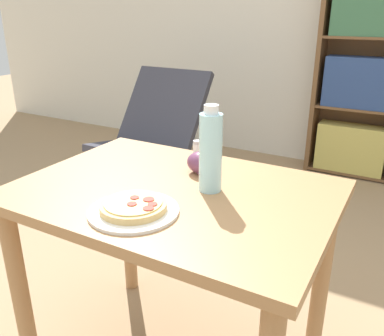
# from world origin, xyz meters

# --- Properties ---
(wall_back) EXTENTS (8.00, 0.05, 2.60)m
(wall_back) POSITION_xyz_m (0.00, 2.62, 1.30)
(wall_back) COLOR silver
(wall_back) RESTS_ON ground_plane
(dining_table) EXTENTS (1.01, 0.72, 0.75)m
(dining_table) POSITION_xyz_m (0.11, 0.05, 0.63)
(dining_table) COLOR #A37549
(dining_table) RESTS_ON ground_plane
(pizza_on_plate) EXTENTS (0.26, 0.26, 0.04)m
(pizza_on_plate) POSITION_xyz_m (0.10, -0.15, 0.76)
(pizza_on_plate) COLOR white
(pizza_on_plate) RESTS_ON dining_table
(grape_bunch) EXTENTS (0.12, 0.09, 0.08)m
(grape_bunch) POSITION_xyz_m (0.13, 0.21, 0.79)
(grape_bunch) COLOR #6B3856
(grape_bunch) RESTS_ON dining_table
(drink_bottle) EXTENTS (0.07, 0.07, 0.28)m
(drink_bottle) POSITION_xyz_m (0.21, 0.10, 0.88)
(drink_bottle) COLOR #A3DBEA
(drink_bottle) RESTS_ON dining_table
(salt_shaker) EXTENTS (0.03, 0.03, 0.07)m
(salt_shaker) POSITION_xyz_m (0.03, 0.35, 0.78)
(salt_shaker) COLOR white
(salt_shaker) RESTS_ON dining_table
(lounge_chair_near) EXTENTS (0.64, 0.77, 0.88)m
(lounge_chair_near) POSITION_xyz_m (-0.90, 1.35, 0.29)
(lounge_chair_near) COLOR black
(lounge_chair_near) RESTS_ON ground_plane
(bookshelf) EXTENTS (0.69, 0.25, 1.65)m
(bookshelf) POSITION_xyz_m (0.33, 2.47, 0.78)
(bookshelf) COLOR brown
(bookshelf) RESTS_ON ground_plane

